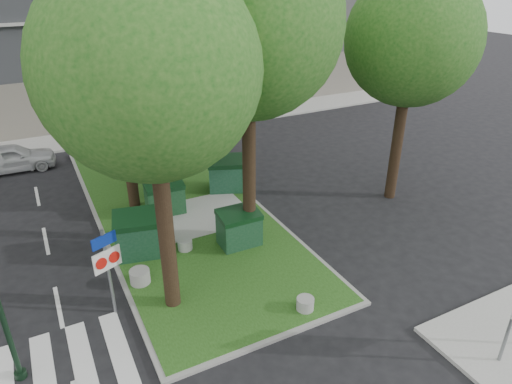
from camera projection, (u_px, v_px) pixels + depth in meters
ground at (258, 344)px, 11.98m from camera, size 120.00×120.00×0.00m
median_island at (178, 209)px, 18.52m from camera, size 6.00×16.00×0.12m
median_kerb at (178, 209)px, 18.52m from camera, size 6.30×16.30×0.10m
building_sidewalk at (112, 134)px, 26.65m from camera, size 42.00×3.00×0.12m
zebra_crossing at (101, 356)px, 11.63m from camera, size 5.00×3.00×0.01m
tree_median_near_left at (150, 46)px, 10.17m from camera, size 5.20×5.20×10.53m
tree_median_near_right at (250, 3)px, 12.90m from camera, size 5.60×5.60×11.46m
tree_median_mid at (113, 29)px, 15.69m from camera, size 4.80×4.80×9.99m
tree_street_right at (415, 25)px, 16.62m from camera, size 5.00×5.00×10.06m
dumpster_a at (140, 234)px, 15.26m from camera, size 1.86×1.49×1.53m
dumpster_b at (165, 197)px, 17.89m from camera, size 1.55×1.13×1.38m
dumpster_c at (239, 228)px, 15.83m from camera, size 1.45×1.03×1.33m
dumpster_d at (227, 174)px, 19.72m from camera, size 1.91×1.64×1.50m
bollard_left at (140, 276)px, 14.04m from camera, size 0.62×0.62×0.44m
bollard_right at (305, 304)px, 12.97m from camera, size 0.51×0.51×0.36m
bollard_mid at (185, 244)px, 15.72m from camera, size 0.51×0.51×0.36m
litter_bin at (183, 150)px, 23.13m from camera, size 0.44×0.44×0.76m
traffic_sign_pole at (107, 261)px, 12.31m from camera, size 0.79×0.36×2.77m
car_white at (11, 158)px, 21.84m from camera, size 3.96×1.75×1.32m
car_silver at (193, 117)px, 27.74m from camera, size 4.04×1.61×1.31m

